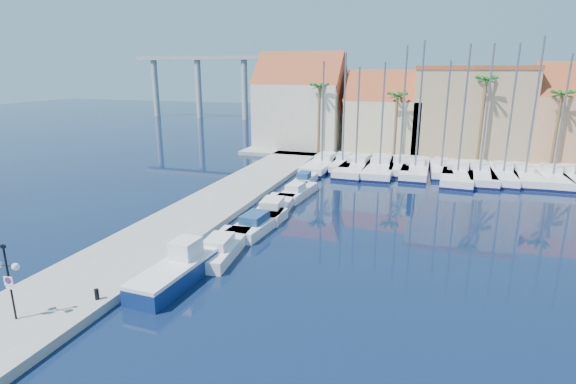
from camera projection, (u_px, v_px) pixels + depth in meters
name	position (u px, v px, depth m)	size (l,w,h in m)	color
ground	(219.00, 330.00, 20.71)	(260.00, 260.00, 0.00)	black
quay_west	(193.00, 217.00, 35.71)	(6.00, 77.00, 0.50)	gray
shore_north	(442.00, 154.00, 61.64)	(54.00, 16.00, 0.50)	gray
lamp_post	(7.00, 271.00, 20.07)	(1.25, 0.43, 3.69)	black
bollard	(97.00, 294.00, 22.41)	(0.22, 0.22, 0.55)	black
fishing_boat	(176.00, 271.00, 25.14)	(2.41, 6.36, 2.19)	navy
motorboat_west_0	(222.00, 247.00, 29.03)	(2.72, 6.62, 1.40)	white
motorboat_west_1	(258.00, 223.00, 33.57)	(2.61, 6.68, 1.40)	white
motorboat_west_2	(274.00, 208.00, 37.24)	(2.86, 7.13, 1.40)	white
motorboat_west_3	(297.00, 192.00, 42.03)	(2.35, 5.94, 1.40)	white
motorboat_west_4	(305.00, 180.00, 46.50)	(1.82, 5.15, 1.40)	white
sailboat_0	(323.00, 163.00, 54.20)	(3.32, 10.70, 12.43)	white
sailboat_1	(343.00, 163.00, 54.42)	(3.03, 8.96, 13.40)	white
sailboat_2	(357.00, 166.00, 52.86)	(3.73, 11.79, 11.84)	white
sailboat_3	(380.00, 167.00, 52.45)	(3.45, 12.13, 12.37)	white
sailboat_4	(400.00, 166.00, 52.60)	(2.65, 8.57, 14.07)	white
sailboat_5	(415.00, 168.00, 51.55)	(2.95, 10.97, 14.54)	white
sailboat_6	(441.00, 169.00, 51.18)	(2.56, 8.46, 12.46)	white
sailboat_7	(458.00, 173.00, 49.30)	(3.82, 12.18, 14.05)	white
sailboat_8	(479.00, 173.00, 49.14)	(3.18, 10.75, 14.09)	white
sailboat_9	(503.00, 174.00, 48.73)	(3.40, 10.33, 14.13)	white
sailboat_10	(524.00, 175.00, 48.17)	(2.82, 9.52, 14.74)	white
sailboat_11	(552.00, 176.00, 47.54)	(2.72, 9.74, 13.10)	white
sailboat_12	(573.00, 177.00, 47.24)	(3.10, 9.91, 14.93)	white
building_0	(301.00, 105.00, 65.03)	(12.30, 9.00, 13.50)	beige
building_1	(384.00, 116.00, 61.77)	(10.30, 8.00, 11.00)	beige
building_2	(470.00, 111.00, 59.14)	(14.20, 10.20, 11.50)	tan
building_3	(576.00, 118.00, 54.74)	(10.30, 8.00, 12.00)	tan
palm_0	(320.00, 89.00, 58.57)	(2.60, 2.60, 10.15)	brown
palm_1	(397.00, 98.00, 55.83)	(2.60, 2.60, 9.15)	brown
palm_2	(486.00, 83.00, 52.34)	(2.60, 2.60, 11.15)	brown
palm_3	(562.00, 96.00, 50.33)	(2.60, 2.60, 9.65)	brown
viaduct	(224.00, 74.00, 104.80)	(48.00, 2.20, 14.45)	#9E9E99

